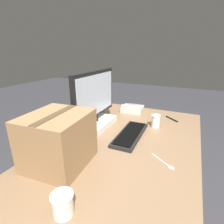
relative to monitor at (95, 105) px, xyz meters
The scene contains 9 objects.
office_desk 0.68m from the monitor, 130.70° to the right, with size 1.80×0.90×0.73m.
monitor is the anchor object (origin of this frame).
keyboard 0.35m from the monitor, 99.23° to the right, with size 0.43×0.16×0.03m.
desk_phone 0.51m from the monitor, 18.16° to the right, with size 0.20×0.21×0.08m.
paper_cup_left 0.82m from the monitor, 158.70° to the right, with size 0.08×0.08×0.09m.
paper_cup_right 0.49m from the monitor, 67.55° to the right, with size 0.07×0.07×0.10m.
spoon 0.68m from the monitor, 115.39° to the right, with size 0.11×0.14×0.00m.
cardboard_box 0.51m from the monitor, behind, with size 0.34×0.31×0.28m.
pen_marker 0.69m from the monitor, 53.38° to the right, with size 0.11×0.12×0.01m.
Camera 1 is at (-0.85, -0.35, 1.30)m, focal length 28.00 mm.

